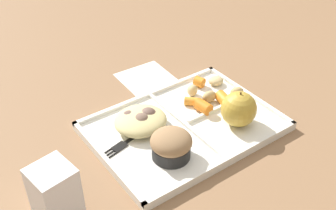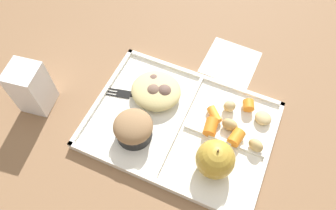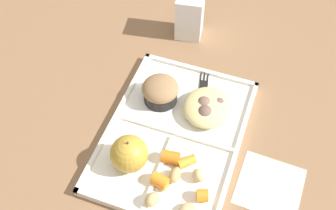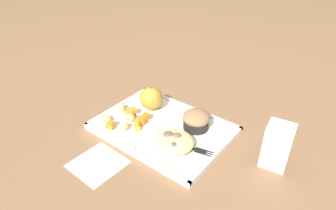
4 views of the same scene
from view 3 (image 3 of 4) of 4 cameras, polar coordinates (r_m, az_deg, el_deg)
ground at (r=0.87m, az=0.86°, el=-4.38°), size 6.00×6.00×0.00m
lunch_tray at (r=0.86m, az=0.85°, el=-4.19°), size 0.37×0.27×0.02m
green_apple at (r=0.80m, az=-5.30°, el=-6.62°), size 0.07×0.07×0.08m
bran_muffin at (r=0.89m, az=-1.05°, el=1.92°), size 0.08×0.08×0.06m
carrot_slice_tilted at (r=0.82m, az=2.57°, el=-7.73°), size 0.04×0.04×0.02m
carrot_slice_near_corner at (r=0.82m, az=0.38°, el=-7.14°), size 0.03×0.04×0.03m
carrot_slice_back at (r=0.79m, az=-1.08°, el=-10.30°), size 0.03×0.04×0.03m
carrot_slice_diagonal at (r=0.79m, az=4.70°, el=-12.19°), size 0.03×0.03×0.02m
potato_chunk_golden at (r=0.78m, az=-2.21°, el=-12.75°), size 0.04×0.03×0.03m
potato_chunk_small at (r=0.80m, az=0.94°, el=-9.53°), size 0.04×0.02×0.03m
potato_chunk_large at (r=0.80m, az=4.16°, el=-9.55°), size 0.03×0.03×0.03m
egg_noodle_pile at (r=0.88m, az=5.37°, el=-0.32°), size 0.11×0.10×0.03m
meatball_front at (r=0.89m, az=6.86°, el=0.03°), size 0.03×0.03×0.03m
meatball_side at (r=0.89m, az=5.34°, el=-0.40°), size 0.03×0.03×0.03m
meatball_center at (r=0.88m, az=4.93°, el=-0.01°), size 0.04×0.04×0.04m
meatball_back at (r=0.87m, az=5.04°, el=-1.18°), size 0.04×0.04×0.04m
plastic_fork at (r=0.92m, az=4.74°, el=1.43°), size 0.15×0.05×0.00m
milk_carton at (r=1.03m, az=2.97°, el=12.04°), size 0.07×0.07×0.11m
paper_napkin at (r=0.84m, az=13.69°, el=-10.66°), size 0.12×0.12×0.00m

